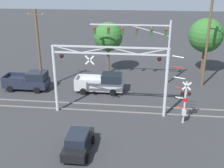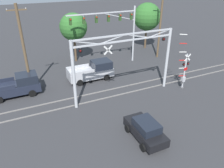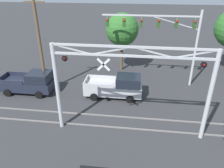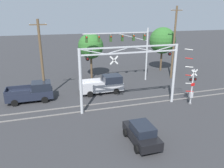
{
  "view_description": "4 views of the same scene",
  "coord_description": "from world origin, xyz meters",
  "views": [
    {
      "loc": [
        2.9,
        -7.04,
        12.33
      ],
      "look_at": [
        0.28,
        16.14,
        3.22
      ],
      "focal_mm": 45.0,
      "sensor_mm": 36.0,
      "label": 1
    },
    {
      "loc": [
        -9.43,
        -0.6,
        11.47
      ],
      "look_at": [
        -1.74,
        15.92,
        2.11
      ],
      "focal_mm": 35.0,
      "sensor_mm": 36.0,
      "label": 2
    },
    {
      "loc": [
        0.41,
        3.78,
        10.3
      ],
      "look_at": [
        -1.48,
        18.5,
        2.95
      ],
      "focal_mm": 35.0,
      "sensor_mm": 36.0,
      "label": 3
    },
    {
      "loc": [
        -8.06,
        -3.14,
        9.68
      ],
      "look_at": [
        -1.76,
        17.38,
        2.56
      ],
      "focal_mm": 35.0,
      "sensor_mm": 36.0,
      "label": 4
    }
  ],
  "objects": [
    {
      "name": "crossing_gantry",
      "position": [
        -0.01,
        16.73,
        4.16
      ],
      "size": [
        10.5,
        0.3,
        6.5
      ],
      "color": "#B7BABF",
      "rests_on": "ground_plane"
    },
    {
      "name": "rail_track_near",
      "position": [
        0.0,
        17.01,
        0.05
      ],
      "size": [
        80.0,
        0.08,
        0.1
      ],
      "primitive_type": "cube",
      "color": "gray",
      "rests_on": "ground_plane"
    },
    {
      "name": "background_tree_beyond_span",
      "position": [
        -1.61,
        28.54,
        4.87
      ],
      "size": [
        3.73,
        3.73,
        6.75
      ],
      "color": "brown",
      "rests_on": "ground_plane"
    },
    {
      "name": "background_tree_far_left_verge",
      "position": [
        10.8,
        29.56,
        5.12
      ],
      "size": [
        4.34,
        4.34,
        7.31
      ],
      "color": "brown",
      "rests_on": "ground_plane"
    },
    {
      "name": "pickup_truck_lead",
      "position": [
        -1.45,
        21.86,
        1.04
      ],
      "size": [
        5.32,
        2.33,
        2.15
      ],
      "color": "#B7B7BC",
      "rests_on": "ground_plane"
    },
    {
      "name": "utility_pole_left",
      "position": [
        -8.55,
        22.13,
        4.63
      ],
      "size": [
        1.8,
        0.28,
        8.98
      ],
      "color": "brown",
      "rests_on": "ground_plane"
    },
    {
      "name": "traffic_signal_span",
      "position": [
        3.25,
        25.25,
        5.39
      ],
      "size": [
        9.33,
        0.39,
        7.57
      ],
      "color": "#B7BABF",
      "rests_on": "ground_plane"
    },
    {
      "name": "rail_track_far",
      "position": [
        0.0,
        18.45,
        0.05
      ],
      "size": [
        80.0,
        0.08,
        0.1
      ],
      "primitive_type": "cube",
      "color": "gray",
      "rests_on": "ground_plane"
    },
    {
      "name": "sedan_waiting",
      "position": [
        -1.56,
        10.26,
        0.81
      ],
      "size": [
        1.97,
        3.89,
        1.61
      ],
      "color": "black",
      "rests_on": "ground_plane"
    },
    {
      "name": "pickup_truck_following",
      "position": [
        -9.87,
        21.6,
        1.04
      ],
      "size": [
        5.03,
        2.33,
        2.15
      ],
      "color": "#1E2333",
      "rests_on": "ground_plane"
    },
    {
      "name": "utility_pole_right",
      "position": [
        10.05,
        24.97,
        5.4
      ],
      "size": [
        1.8,
        0.28,
        10.5
      ],
      "color": "brown",
      "rests_on": "ground_plane"
    },
    {
      "name": "crossing_signal_mast",
      "position": [
        6.6,
        15.54,
        2.09
      ],
      "size": [
        1.83,
        0.35,
        6.19
      ],
      "color": "#B7BABF",
      "rests_on": "ground_plane"
    }
  ]
}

